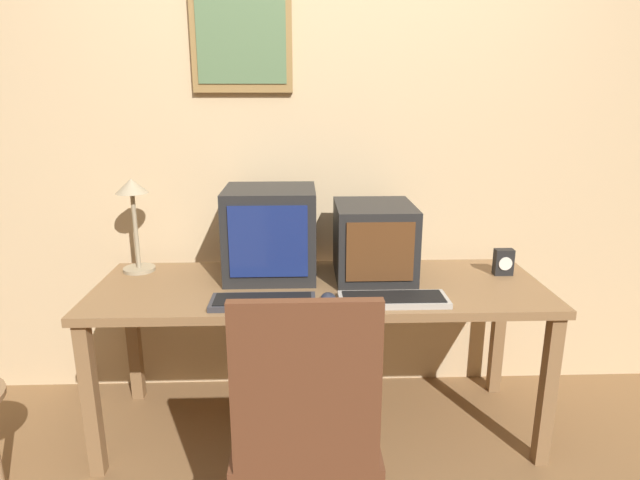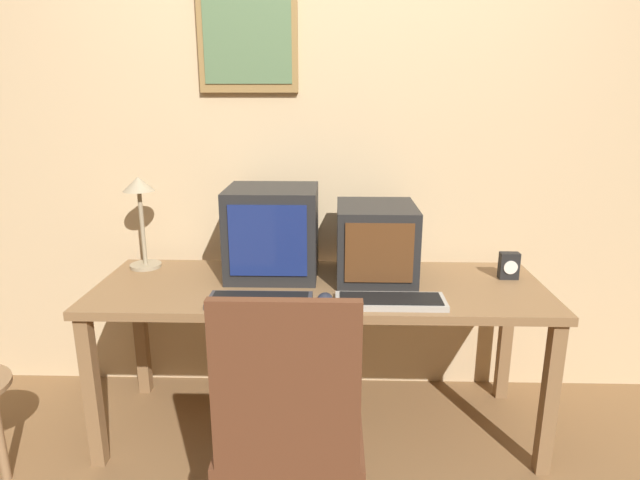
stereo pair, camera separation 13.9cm
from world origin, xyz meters
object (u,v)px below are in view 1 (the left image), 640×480
(mouse_near_keyboard, at_px, (328,299))
(desk_clock, at_px, (503,262))
(monitor_left, at_px, (271,233))
(desk_lamp, at_px, (133,205))
(keyboard_main, at_px, (263,302))
(monitor_right, at_px, (374,241))
(office_chair, at_px, (306,452))
(keyboard_side, at_px, (393,299))

(mouse_near_keyboard, height_order, desk_clock, desk_clock)
(monitor_left, bearing_deg, desk_lamp, 172.10)
(desk_clock, bearing_deg, keyboard_main, -163.40)
(mouse_near_keyboard, bearing_deg, keyboard_main, -177.41)
(monitor_right, height_order, office_chair, monitor_right)
(monitor_left, relative_size, monitor_right, 1.02)
(keyboard_side, xyz_separation_m, desk_clock, (0.55, 0.31, 0.05))
(monitor_right, xyz_separation_m, keyboard_side, (0.04, -0.32, -0.15))
(keyboard_main, distance_m, keyboard_side, 0.51)
(monitor_left, relative_size, mouse_near_keyboard, 3.69)
(keyboard_main, distance_m, mouse_near_keyboard, 0.26)
(keyboard_side, distance_m, desk_lamp, 1.23)
(desk_clock, bearing_deg, mouse_near_keyboard, -159.28)
(office_chair, bearing_deg, desk_clock, 42.75)
(desk_lamp, height_order, office_chair, desk_lamp)
(desk_clock, xyz_separation_m, office_chair, (-0.91, -0.84, -0.34))
(desk_clock, height_order, desk_lamp, desk_lamp)
(mouse_near_keyboard, xyz_separation_m, desk_lamp, (-0.86, 0.42, 0.29))
(office_chair, bearing_deg, keyboard_main, 107.19)
(monitor_left, height_order, desk_lamp, desk_lamp)
(mouse_near_keyboard, bearing_deg, office_chair, -100.23)
(monitor_right, bearing_deg, desk_lamp, 174.00)
(desk_clock, distance_m, office_chair, 1.28)
(monitor_left, xyz_separation_m, desk_clock, (1.05, -0.03, -0.14))
(desk_lamp, xyz_separation_m, office_chair, (0.76, -0.95, -0.59))
(monitor_left, distance_m, desk_clock, 1.06)
(monitor_right, bearing_deg, keyboard_main, -146.05)
(monitor_right, distance_m, keyboard_main, 0.59)
(keyboard_side, bearing_deg, mouse_near_keyboard, 178.38)
(keyboard_main, bearing_deg, monitor_right, 33.95)
(desk_clock, xyz_separation_m, desk_lamp, (-1.67, 0.11, 0.25))
(mouse_near_keyboard, distance_m, desk_lamp, 1.00)
(monitor_right, relative_size, keyboard_main, 0.95)
(mouse_near_keyboard, bearing_deg, desk_lamp, 153.90)
(desk_lamp, bearing_deg, desk_clock, -3.93)
(keyboard_main, bearing_deg, monitor_left, 87.43)
(office_chair, bearing_deg, mouse_near_keyboard, 79.77)
(mouse_near_keyboard, bearing_deg, keyboard_side, -1.62)
(mouse_near_keyboard, xyz_separation_m, office_chair, (-0.10, -0.53, -0.30))
(monitor_left, xyz_separation_m, mouse_near_keyboard, (0.24, -0.34, -0.18))
(desk_clock, relative_size, desk_lamp, 0.28)
(monitor_left, distance_m, office_chair, 1.00)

